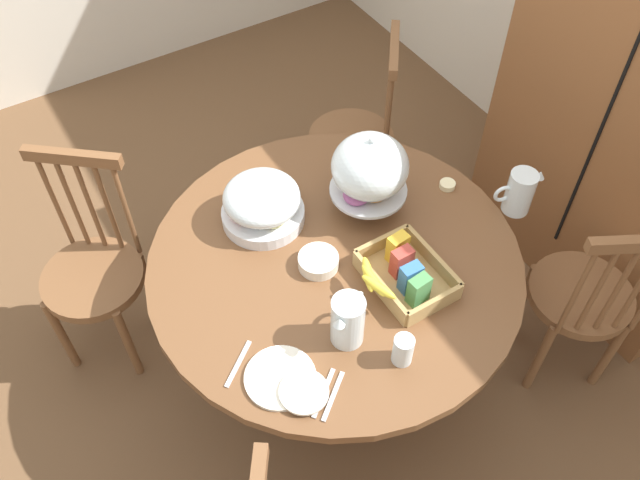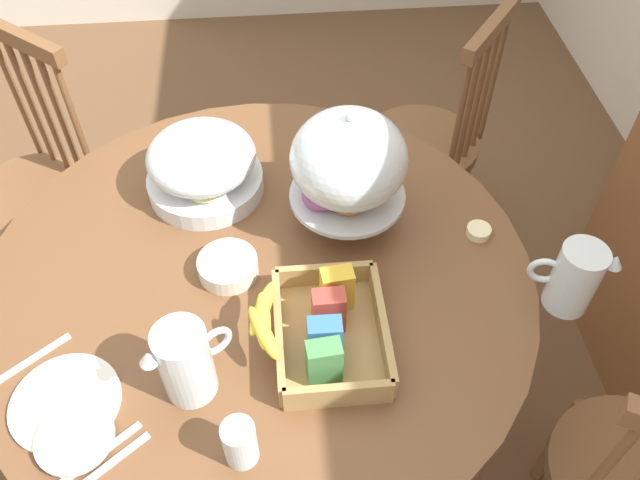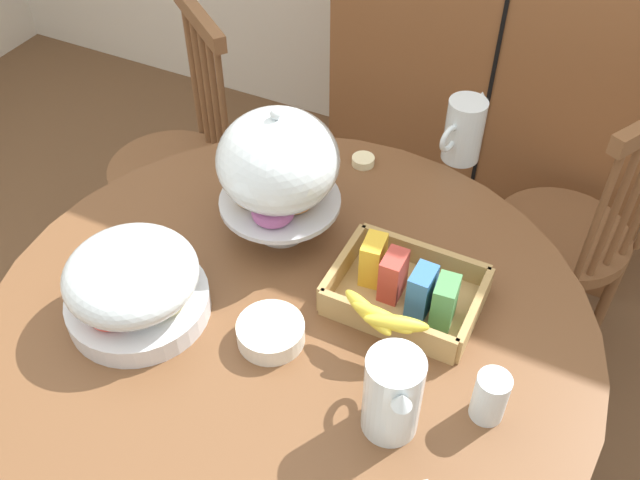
# 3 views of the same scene
# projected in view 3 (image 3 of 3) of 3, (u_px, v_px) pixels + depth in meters

# --- Properties ---
(dining_table) EXTENTS (1.31, 1.31, 0.74)m
(dining_table) POSITION_uv_depth(u_px,v_px,m) (291.00, 371.00, 1.63)
(dining_table) COLOR brown
(dining_table) RESTS_ON ground_plane
(windsor_chair_near_window) EXTENTS (0.47, 0.46, 0.97)m
(windsor_chair_near_window) POSITION_uv_depth(u_px,v_px,m) (177.00, 168.00, 2.32)
(windsor_chair_near_window) COLOR brown
(windsor_chair_near_window) RESTS_ON ground_plane
(windsor_chair_far_side) EXTENTS (0.45, 0.45, 0.97)m
(windsor_chair_far_side) POSITION_uv_depth(u_px,v_px,m) (567.00, 240.00, 2.08)
(windsor_chair_far_side) COLOR brown
(windsor_chair_far_side) RESTS_ON ground_plane
(pastry_stand_with_dome) EXTENTS (0.28, 0.28, 0.34)m
(pastry_stand_with_dome) POSITION_uv_depth(u_px,v_px,m) (278.00, 166.00, 1.55)
(pastry_stand_with_dome) COLOR silver
(pastry_stand_with_dome) RESTS_ON dining_table
(fruit_platter_covered) EXTENTS (0.30, 0.30, 0.18)m
(fruit_platter_covered) POSITION_uv_depth(u_px,v_px,m) (133.00, 285.00, 1.45)
(fruit_platter_covered) COLOR silver
(fruit_platter_covered) RESTS_ON dining_table
(orange_juice_pitcher) EXTENTS (0.12, 0.17, 0.19)m
(orange_juice_pitcher) POSITION_uv_depth(u_px,v_px,m) (392.00, 397.00, 1.26)
(orange_juice_pitcher) COLOR silver
(orange_juice_pitcher) RESTS_ON dining_table
(milk_pitcher) EXTENTS (0.10, 0.18, 0.18)m
(milk_pitcher) POSITION_uv_depth(u_px,v_px,m) (463.00, 133.00, 1.84)
(milk_pitcher) COLOR silver
(milk_pitcher) RESTS_ON dining_table
(cereal_basket) EXTENTS (0.32, 0.30, 0.12)m
(cereal_basket) POSITION_uv_depth(u_px,v_px,m) (404.00, 292.00, 1.49)
(cereal_basket) COLOR tan
(cereal_basket) RESTS_ON dining_table
(cereal_bowl) EXTENTS (0.14, 0.14, 0.04)m
(cereal_bowl) POSITION_uv_depth(u_px,v_px,m) (271.00, 332.00, 1.44)
(cereal_bowl) COLOR white
(cereal_bowl) RESTS_ON dining_table
(drinking_glass) EXTENTS (0.06, 0.06, 0.11)m
(drinking_glass) POSITION_uv_depth(u_px,v_px,m) (490.00, 397.00, 1.29)
(drinking_glass) COLOR silver
(drinking_glass) RESTS_ON dining_table
(butter_dish) EXTENTS (0.06, 0.06, 0.02)m
(butter_dish) POSITION_uv_depth(u_px,v_px,m) (363.00, 161.00, 1.86)
(butter_dish) COLOR beige
(butter_dish) RESTS_ON dining_table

